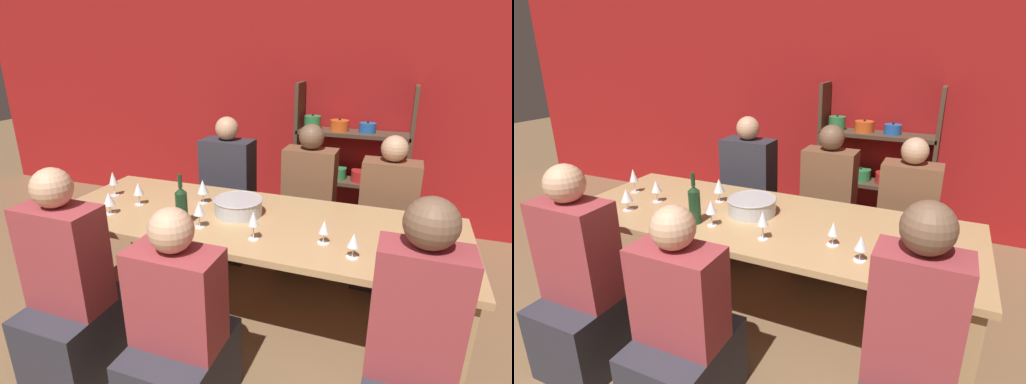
# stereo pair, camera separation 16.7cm
# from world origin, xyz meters

# --- Properties ---
(wall_back_red) EXTENTS (8.80, 0.06, 2.70)m
(wall_back_red) POSITION_xyz_m (0.00, 3.83, 1.35)
(wall_back_red) COLOR #A31919
(wall_back_red) RESTS_ON ground_plane
(shelf_unit) EXTENTS (1.11, 0.30, 1.47)m
(shelf_unit) POSITION_xyz_m (0.38, 3.63, 0.54)
(shelf_unit) COLOR #4C3828
(shelf_unit) RESTS_ON ground_plane
(dining_table) EXTENTS (2.68, 0.99, 0.73)m
(dining_table) POSITION_xyz_m (-0.03, 1.92, 0.66)
(dining_table) COLOR tan
(dining_table) RESTS_ON ground_plane
(mixing_bowl) EXTENTS (0.33, 0.33, 0.11)m
(mixing_bowl) POSITION_xyz_m (-0.13, 1.96, 0.79)
(mixing_bowl) COLOR #B7BABC
(mixing_bowl) RESTS_ON dining_table
(wine_bottle_green) EXTENTS (0.08, 0.08, 0.33)m
(wine_bottle_green) POSITION_xyz_m (-0.39, 1.68, 0.86)
(wine_bottle_green) COLOR #19381E
(wine_bottle_green) RESTS_ON dining_table
(wine_glass_empty_a) EXTENTS (0.07, 0.07, 0.17)m
(wine_glass_empty_a) POSITION_xyz_m (-0.27, 1.69, 0.85)
(wine_glass_empty_a) COLOR white
(wine_glass_empty_a) RESTS_ON dining_table
(wine_glass_empty_b) EXTENTS (0.07, 0.07, 0.16)m
(wine_glass_empty_b) POSITION_xyz_m (-0.86, 1.88, 0.84)
(wine_glass_empty_b) COLOR white
(wine_glass_empty_b) RESTS_ON dining_table
(wine_glass_red_a) EXTENTS (0.07, 0.07, 0.18)m
(wine_glass_red_a) POSITION_xyz_m (0.10, 1.65, 0.86)
(wine_glass_red_a) COLOR white
(wine_glass_red_a) RESTS_ON dining_table
(wine_glass_empty_c) EXTENTS (0.08, 0.08, 0.18)m
(wine_glass_empty_c) POSITION_xyz_m (1.06, 1.92, 0.86)
(wine_glass_empty_c) COLOR white
(wine_glass_empty_c) RESTS_ON dining_table
(wine_glass_red_b) EXTENTS (0.07, 0.07, 0.14)m
(wine_glass_red_b) POSITION_xyz_m (0.67, 1.63, 0.83)
(wine_glass_red_b) COLOR white
(wine_glass_red_b) RESTS_ON dining_table
(wine_glass_red_c) EXTENTS (0.08, 0.08, 0.15)m
(wine_glass_red_c) POSITION_xyz_m (-0.94, 1.67, 0.83)
(wine_glass_red_c) COLOR white
(wine_glass_red_c) RESTS_ON dining_table
(wine_glass_red_d) EXTENTS (0.08, 0.08, 0.17)m
(wine_glass_red_d) POSITION_xyz_m (-0.45, 2.07, 0.85)
(wine_glass_red_d) COLOR white
(wine_glass_red_d) RESTS_ON dining_table
(wine_glass_red_e) EXTENTS (0.07, 0.07, 0.19)m
(wine_glass_red_e) POSITION_xyz_m (-1.15, 1.97, 0.86)
(wine_glass_red_e) COLOR white
(wine_glass_red_e) RESTS_ON dining_table
(wine_glass_white_a) EXTENTS (0.07, 0.07, 0.14)m
(wine_glass_white_a) POSITION_xyz_m (0.49, 1.74, 0.83)
(wine_glass_white_a) COLOR white
(wine_glass_white_a) RESTS_ON dining_table
(person_near_a) EXTENTS (0.43, 0.54, 1.13)m
(person_near_a) POSITION_xyz_m (-0.07, 1.06, 0.41)
(person_near_a) COLOR #2D2D38
(person_near_a) RESTS_ON ground_plane
(person_far_a) EXTENTS (0.45, 0.56, 1.24)m
(person_far_a) POSITION_xyz_m (-0.56, 2.76, 0.45)
(person_far_a) COLOR #2D2D38
(person_far_a) RESTS_ON ground_plane
(person_near_b) EXTENTS (0.36, 0.45, 1.27)m
(person_near_b) POSITION_xyz_m (0.98, 1.18, 0.48)
(person_near_b) COLOR #2D2D38
(person_near_b) RESTS_ON ground_plane
(person_far_b) EXTENTS (0.43, 0.53, 1.18)m
(person_far_b) POSITION_xyz_m (0.80, 2.73, 0.43)
(person_far_b) COLOR #2D2D38
(person_far_b) RESTS_ON ground_plane
(person_near_c) EXTENTS (0.43, 0.53, 1.23)m
(person_near_c) POSITION_xyz_m (-0.76, 1.09, 0.45)
(person_near_c) COLOR #2D2D38
(person_near_c) RESTS_ON ground_plane
(person_far_c) EXTENTS (0.43, 0.53, 1.22)m
(person_far_c) POSITION_xyz_m (0.16, 2.80, 0.44)
(person_far_c) COLOR #2D2D38
(person_far_c) RESTS_ON ground_plane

